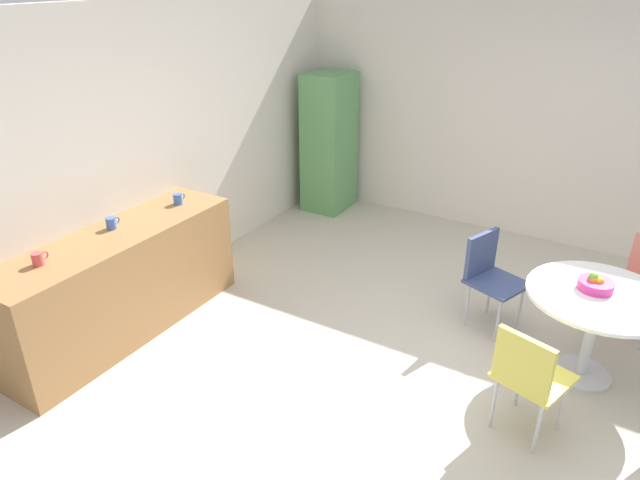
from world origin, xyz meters
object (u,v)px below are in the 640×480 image
at_px(mug_green, 38,259).
at_px(chair_navy, 489,270).
at_px(locker_cabinet, 329,143).
at_px(round_table, 596,312).
at_px(fruit_bowl, 596,283).
at_px(mug_white, 111,223).
at_px(mug_red, 178,199).
at_px(chair_yellow, 528,372).

bearing_deg(mug_green, chair_navy, -49.08).
xyz_separation_m(locker_cabinet, round_table, (-1.94, -3.36, -0.27)).
distance_m(locker_cabinet, fruit_bowl, 3.82).
height_order(mug_white, mug_red, same).
bearing_deg(locker_cabinet, fruit_bowl, -119.82).
distance_m(chair_navy, fruit_bowl, 0.90).
xyz_separation_m(fruit_bowl, mug_white, (-1.31, 3.50, 0.18)).
bearing_deg(mug_green, locker_cabinet, -2.12).
height_order(locker_cabinet, fruit_bowl, locker_cabinet).
bearing_deg(mug_green, chair_yellow, -71.54).
height_order(fruit_bowl, mug_white, mug_white).
height_order(chair_yellow, mug_green, mug_green).
xyz_separation_m(chair_navy, mug_green, (-2.29, 2.64, 0.43)).
height_order(round_table, mug_red, mug_red).
bearing_deg(locker_cabinet, chair_yellow, -132.53).
bearing_deg(round_table, fruit_bowl, 44.57).
relative_size(round_table, chair_navy, 1.22).
distance_m(fruit_bowl, mug_green, 4.00).
height_order(chair_navy, mug_red, mug_red).
bearing_deg(chair_yellow, mug_white, 96.60).
relative_size(locker_cabinet, mug_white, 13.17).
distance_m(chair_navy, chair_yellow, 1.35).
bearing_deg(mug_red, chair_navy, -70.58).
height_order(locker_cabinet, mug_green, locker_cabinet).
height_order(locker_cabinet, round_table, locker_cabinet).
distance_m(mug_white, mug_green, 0.70).
xyz_separation_m(round_table, chair_yellow, (-0.88, 0.28, -0.05)).
bearing_deg(mug_white, fruit_bowl, -69.51).
xyz_separation_m(mug_green, mug_red, (1.37, -0.04, 0.00)).
height_order(chair_yellow, mug_red, mug_red).
distance_m(locker_cabinet, round_table, 3.89).
bearing_deg(locker_cabinet, mug_green, 177.88).
bearing_deg(fruit_bowl, mug_red, 100.55).
xyz_separation_m(chair_navy, mug_red, (-0.91, 2.60, 0.43)).
relative_size(fruit_bowl, mug_red, 1.91).
distance_m(locker_cabinet, chair_yellow, 4.20).
xyz_separation_m(mug_white, mug_red, (0.67, -0.09, 0.00)).
bearing_deg(mug_green, round_table, -60.77).
distance_m(mug_green, mug_red, 1.37).
bearing_deg(chair_navy, round_table, -110.67).
xyz_separation_m(chair_yellow, mug_red, (0.29, 3.19, 0.43)).
relative_size(locker_cabinet, fruit_bowl, 6.89).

